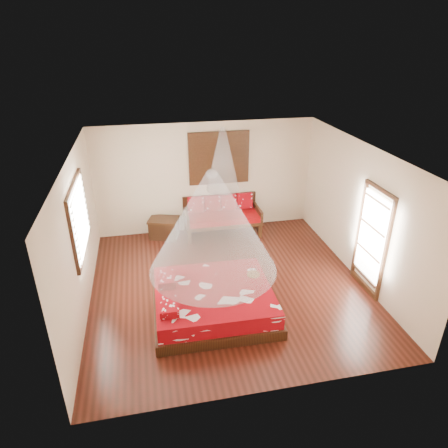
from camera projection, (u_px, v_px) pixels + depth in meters
The scene contains 10 objects.
room at pixel (228, 224), 7.64m from camera, with size 5.54×5.54×2.84m.
bed at pixel (213, 301), 7.36m from camera, with size 2.25×2.04×0.65m.
daybed at pixel (222, 214), 10.19m from camera, with size 1.92×0.85×0.97m.
storage_chest at pixel (164, 228), 10.09m from camera, with size 0.85×0.73×0.50m.
shutter_panel at pixel (219, 158), 9.88m from camera, with size 1.52×0.06×1.32m.
window_left at pixel (80, 218), 7.19m from camera, with size 0.10×1.74×1.34m.
glazed_door at pixel (371, 241), 7.75m from camera, with size 0.08×1.02×2.16m.
wine_tray at pixel (253, 273), 7.67m from camera, with size 0.25×0.25×0.20m.
mosquito_net_main at pixel (213, 223), 6.67m from camera, with size 2.24×2.24×1.80m, color white.
mosquito_net_daybed at pixel (223, 160), 9.42m from camera, with size 0.81×0.81×1.50m, color white.
Camera 1 is at (-1.48, -6.71, 4.74)m, focal length 32.00 mm.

